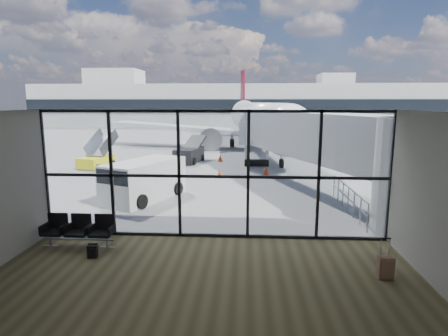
# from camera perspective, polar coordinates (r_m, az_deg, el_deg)

# --- Properties ---
(ground) EXTENTS (220.00, 220.00, 0.00)m
(ground) POSITION_cam_1_polar(r_m,az_deg,el_deg) (52.88, 2.21, 4.90)
(ground) COLOR slate
(ground) RESTS_ON ground
(lounge_shell) EXTENTS (12.02, 8.01, 4.51)m
(lounge_shell) POSITION_cam_1_polar(r_m,az_deg,el_deg) (8.21, -4.59, -4.80)
(lounge_shell) COLOR brown
(lounge_shell) RESTS_ON ground
(glass_curtain_wall) EXTENTS (12.10, 0.12, 4.50)m
(glass_curtain_wall) POSITION_cam_1_polar(r_m,az_deg,el_deg) (12.95, -1.62, -1.09)
(glass_curtain_wall) COLOR white
(glass_curtain_wall) RESTS_ON ground
(jet_bridge) EXTENTS (8.00, 16.50, 4.33)m
(jet_bridge) POSITION_cam_1_polar(r_m,az_deg,el_deg) (20.18, 14.23, 4.09)
(jet_bridge) COLOR #ADB0B3
(jet_bridge) RESTS_ON ground
(apron_railing) EXTENTS (0.06, 5.46, 1.11)m
(apron_railing) POSITION_cam_1_polar(r_m,az_deg,el_deg) (17.24, 18.42, -3.99)
(apron_railing) COLOR gray
(apron_railing) RESTS_ON ground
(far_terminal) EXTENTS (80.00, 12.20, 11.00)m
(far_terminal) POSITION_cam_1_polar(r_m,az_deg,el_deg) (74.64, 2.15, 9.64)
(far_terminal) COLOR #B0B0AB
(far_terminal) RESTS_ON ground
(tree_0) EXTENTS (4.95, 4.95, 7.12)m
(tree_0) POSITION_cam_1_polar(r_m,az_deg,el_deg) (96.40, -25.49, 9.03)
(tree_0) COLOR #382619
(tree_0) RESTS_ON ground
(tree_1) EXTENTS (5.61, 5.61, 8.07)m
(tree_1) POSITION_cam_1_polar(r_m,az_deg,el_deg) (93.68, -22.26, 9.64)
(tree_1) COLOR #382619
(tree_1) RESTS_ON ground
(tree_2) EXTENTS (6.27, 6.27, 9.03)m
(tree_2) POSITION_cam_1_polar(r_m,az_deg,el_deg) (91.28, -18.83, 10.24)
(tree_2) COLOR #382619
(tree_2) RESTS_ON ground
(tree_3) EXTENTS (4.95, 4.95, 7.12)m
(tree_3) POSITION_cam_1_polar(r_m,az_deg,el_deg) (89.20, -15.16, 9.64)
(tree_3) COLOR #382619
(tree_3) RESTS_ON ground
(tree_4) EXTENTS (5.61, 5.61, 8.07)m
(tree_4) POSITION_cam_1_polar(r_m,az_deg,el_deg) (87.50, -11.39, 10.20)
(tree_4) COLOR #382619
(tree_4) RESTS_ON ground
(tree_5) EXTENTS (6.27, 6.27, 9.03)m
(tree_5) POSITION_cam_1_polar(r_m,az_deg,el_deg) (86.18, -7.48, 10.73)
(tree_5) COLOR #382619
(tree_5) RESTS_ON ground
(seating_row) EXTENTS (2.39, 0.69, 1.06)m
(seating_row) POSITION_cam_1_polar(r_m,az_deg,el_deg) (13.50, -21.15, -8.61)
(seating_row) COLOR gray
(seating_row) RESTS_ON ground
(backpack) EXTENTS (0.31, 0.29, 0.44)m
(backpack) POSITION_cam_1_polar(r_m,az_deg,el_deg) (12.47, -19.42, -11.88)
(backpack) COLOR black
(backpack) RESTS_ON ground
(suitcase) EXTENTS (0.42, 0.33, 1.12)m
(suitcase) POSITION_cam_1_polar(r_m,az_deg,el_deg) (11.35, 23.42, -13.70)
(suitcase) COLOR #8B684D
(suitcase) RESTS_ON ground
(airliner) EXTENTS (30.90, 35.91, 9.26)m
(airliner) POSITION_cam_1_polar(r_m,az_deg,el_deg) (40.78, 4.97, 7.32)
(airliner) COLOR silver
(airliner) RESTS_ON ground
(service_van) EXTENTS (3.54, 4.81, 1.92)m
(service_van) POSITION_cam_1_polar(r_m,az_deg,el_deg) (18.68, -12.26, -1.80)
(service_van) COLOR silver
(service_van) RESTS_ON ground
(belt_loader) EXTENTS (2.25, 4.49, 1.98)m
(belt_loader) POSITION_cam_1_polar(r_m,az_deg,el_deg) (29.83, -5.28, 2.15)
(belt_loader) COLOR black
(belt_loader) RESTS_ON ground
(mobile_stairs) EXTENTS (2.20, 3.40, 2.21)m
(mobile_stairs) POSITION_cam_1_polar(r_m,az_deg,el_deg) (28.98, -18.80, 1.15)
(mobile_stairs) COLOR yellow
(mobile_stairs) RESTS_ON ground
(traffic_cone_a) EXTENTS (0.41, 0.41, 0.58)m
(traffic_cone_a) POSITION_cam_1_polar(r_m,az_deg,el_deg) (23.64, -0.64, -0.85)
(traffic_cone_a) COLOR red
(traffic_cone_a) RESTS_ON ground
(traffic_cone_b) EXTENTS (0.38, 0.38, 0.54)m
(traffic_cone_b) POSITION_cam_1_polar(r_m,az_deg,el_deg) (24.86, 6.46, -0.42)
(traffic_cone_b) COLOR red
(traffic_cone_b) RESTS_ON ground
(traffic_cone_c) EXTENTS (0.41, 0.41, 0.59)m
(traffic_cone_c) POSITION_cam_1_polar(r_m,az_deg,el_deg) (30.06, -0.58, 1.51)
(traffic_cone_c) COLOR #F53F0C
(traffic_cone_c) RESTS_ON ground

